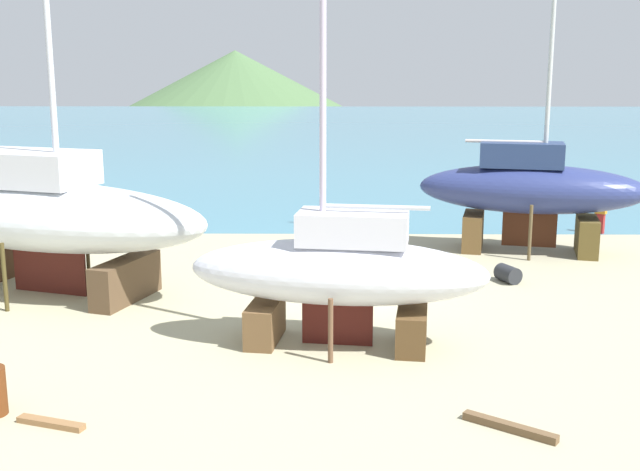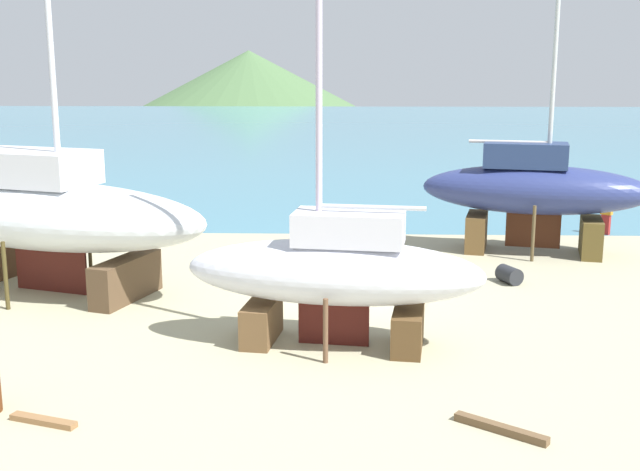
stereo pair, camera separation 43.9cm
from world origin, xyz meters
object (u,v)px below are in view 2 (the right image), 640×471
Objects in this scene: sailboat_mid_port at (46,213)px; sailboat_small_center at (335,271)px; sailboat_large_starboard at (534,190)px; worker at (606,214)px; barrel_ochre at (341,251)px; barrel_by_slipway at (307,258)px; barrel_rust_near at (509,275)px.

sailboat_mid_port is 1.41× the size of sailboat_small_center.
sailboat_large_starboard is 5.23m from worker.
barrel_ochre is 1.26m from barrel_by_slipway.
sailboat_mid_port is 17.72× the size of barrel_ochre.
worker is (3.75, 3.33, -1.50)m from sailboat_large_starboard.
worker reaches higher than barrel_rust_near.
sailboat_large_starboard is at bearing -7.98° from worker.
sailboat_large_starboard is 8.66m from barrel_by_slipway.
sailboat_mid_port is at bearing -156.90° from barrel_ochre.
barrel_ochre is (-6.92, -1.89, -1.88)m from sailboat_large_starboard.
sailboat_mid_port is 17.12× the size of barrel_by_slipway.
sailboat_large_starboard is 16.65m from sailboat_mid_port.
sailboat_mid_port is at bearing -19.54° from sailboat_small_center.
barrel_ochre reaches higher than barrel_by_slipway.
barrel_ochre is 1.11× the size of barrel_rust_near.
barrel_rust_near is (14.02, 1.35, -2.13)m from sailboat_mid_port.
sailboat_mid_port reaches higher than barrel_ochre.
barrel_by_slipway is (-1.17, -0.42, -0.16)m from barrel_ochre.
sailboat_mid_port reaches higher than sailboat_small_center.
sailboat_mid_port is 9.72m from sailboat_small_center.
barrel_by_slipway is at bearing 163.05° from barrel_rust_near.
sailboat_small_center is at bearing -112.10° from sailboat_large_starboard.
sailboat_large_starboard is 12.30m from sailboat_small_center.
sailboat_large_starboard is 1.26× the size of sailboat_small_center.
sailboat_large_starboard is at bearing -117.20° from sailboat_small_center.
worker is 2.02× the size of barrel_rust_near.
sailboat_large_starboard is at bearing 37.50° from sailboat_mid_port.
sailboat_large_starboard is 7.42m from barrel_ochre.
sailboat_small_center is (-7.05, -10.07, -0.48)m from sailboat_large_starboard.
sailboat_mid_port is at bearing -147.39° from sailboat_large_starboard.
barrel_by_slipway is at bearing -151.24° from sailboat_large_starboard.
sailboat_mid_port is 19.73× the size of barrel_rust_near.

